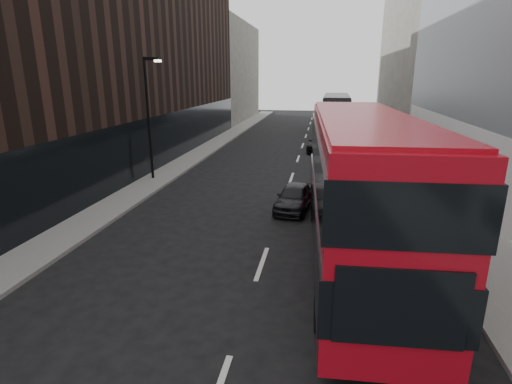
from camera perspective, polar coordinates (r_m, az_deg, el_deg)
The scene contains 11 objects.
sidewalk_right at distance 30.36m, azimuth 20.20°, elevation 3.77°, with size 3.00×80.00×0.15m, color slate.
sidewalk_left at distance 31.43m, azimuth -8.85°, elevation 4.99°, with size 2.00×80.00×0.15m, color slate.
building_victorian at distance 49.26m, azimuth 22.09°, elevation 19.30°, with size 6.50×24.00×21.00m.
building_left_mid at distance 36.74m, azimuth -12.22°, elevation 17.31°, with size 5.00×24.00×14.00m, color black.
building_left_far at distance 57.78m, azimuth -3.85°, elevation 16.65°, with size 5.00×20.00×13.00m, color #5F5C54.
street_lamp at distance 24.48m, azimuth -15.00°, elevation 11.17°, with size 1.06×0.22×7.00m.
red_bus at distance 13.31m, azimuth 14.52°, elevation 1.10°, with size 3.51×12.53×5.01m.
grey_bus at distance 47.42m, azimuth 11.33°, elevation 11.19°, with size 3.12×12.51×4.01m.
car_a at distance 18.99m, azimuth 5.50°, elevation -0.69°, with size 1.46×3.64×1.24m, color black.
car_b at distance 28.09m, azimuth 10.89°, elevation 4.93°, with size 1.56×4.49×1.48m, color gray.
car_c at distance 34.32m, azimuth 9.14°, elevation 6.94°, with size 1.89×4.64×1.35m, color black.
Camera 1 is at (1.88, -4.21, 6.16)m, focal length 28.00 mm.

